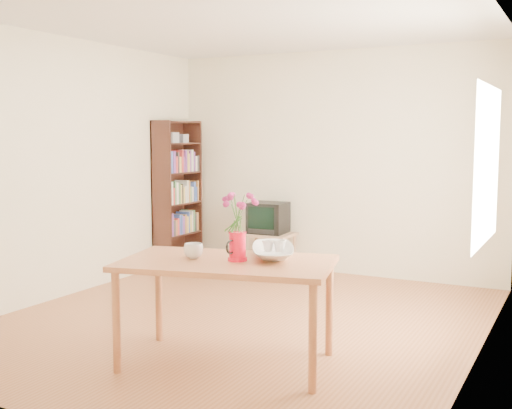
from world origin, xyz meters
The scene contains 11 objects.
room centered at (0.03, 0.00, 1.30)m, with size 4.50×4.50×4.50m.
table centered at (0.43, -0.98, 0.67)m, with size 1.63×1.15×0.75m.
tv_stand centered at (-0.70, 1.97, 0.39)m, with size 0.60×0.45×0.46m.
bookshelf centered at (-1.85, 1.75, 0.84)m, with size 0.28×0.70×1.80m.
pitcher centered at (0.50, -0.95, 0.84)m, with size 0.14×0.21×0.21m.
flowers centered at (0.50, -0.95, 1.11)m, with size 0.24×0.24×0.33m, color #C22D81, non-canonical shape.
mug centered at (0.18, -1.02, 0.80)m, with size 0.14×0.14×0.11m, color white.
bowl centered at (0.65, -0.69, 0.96)m, with size 0.45×0.45×0.43m, color white.
teacup_a centered at (0.61, -0.69, 0.92)m, with size 0.07×0.07×0.07m, color white.
teacup_b centered at (0.70, -0.67, 0.92)m, with size 0.08×0.08×0.07m, color white.
television centered at (-0.70, 1.98, 0.65)m, with size 0.44×0.42×0.37m.
Camera 1 is at (2.66, -4.83, 1.63)m, focal length 45.00 mm.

